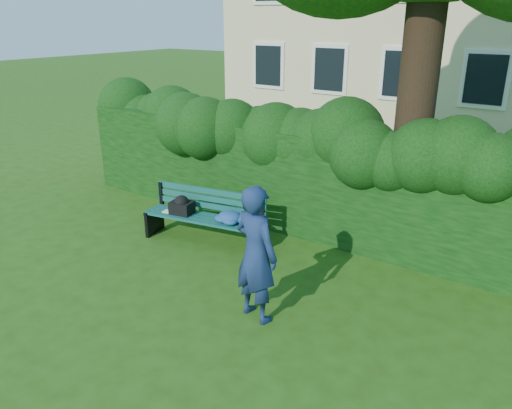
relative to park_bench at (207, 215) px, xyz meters
The scene contains 4 objects.
ground 1.37m from the park_bench, 32.90° to the right, with size 80.00×80.00×0.00m, color #264B10.
hedge 1.89m from the park_bench, 54.67° to the left, with size 10.00×1.00×1.80m.
park_bench is the anchor object (origin of this frame).
man_reading 2.44m from the park_bench, 35.11° to the right, with size 0.65×0.43×1.79m, color navy.
Camera 1 is at (4.07, -5.23, 3.65)m, focal length 35.00 mm.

